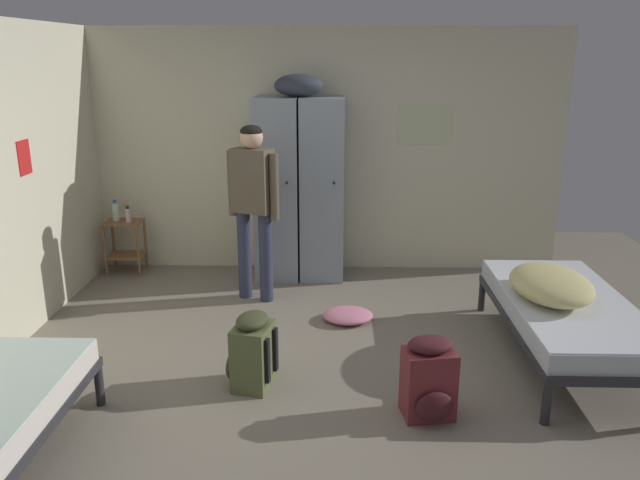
% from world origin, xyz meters
% --- Properties ---
extents(ground_plane, '(7.75, 7.75, 0.00)m').
position_xyz_m(ground_plane, '(0.00, 0.00, 0.00)').
color(ground_plane, gray).
extents(room_backdrop, '(4.96, 4.87, 2.53)m').
position_xyz_m(room_backdrop, '(-1.20, 1.24, 1.26)').
color(room_backdrop, beige).
rests_on(room_backdrop, ground_plane).
extents(locker_bank, '(0.90, 0.55, 2.07)m').
position_xyz_m(locker_bank, '(-0.26, 2.13, 0.97)').
color(locker_bank, '#8C99A3').
rests_on(locker_bank, ground_plane).
extents(shelf_unit, '(0.38, 0.30, 0.57)m').
position_xyz_m(shelf_unit, '(-2.12, 2.16, 0.35)').
color(shelf_unit, brown).
rests_on(shelf_unit, ground_plane).
extents(bed_right, '(0.90, 1.90, 0.49)m').
position_xyz_m(bed_right, '(1.87, 0.29, 0.38)').
color(bed_right, '#28282D').
rests_on(bed_right, ground_plane).
extents(bedding_heap, '(0.58, 0.84, 0.21)m').
position_xyz_m(bedding_heap, '(1.74, 0.32, 0.59)').
color(bedding_heap, '#D1C67F').
rests_on(bedding_heap, bed_right).
extents(person_traveler, '(0.49, 0.33, 1.65)m').
position_xyz_m(person_traveler, '(-0.64, 1.45, 1.00)').
color(person_traveler, '#2D334C').
rests_on(person_traveler, ground_plane).
extents(water_bottle, '(0.07, 0.07, 0.22)m').
position_xyz_m(water_bottle, '(-2.20, 2.18, 0.67)').
color(water_bottle, silver).
rests_on(water_bottle, shelf_unit).
extents(lotion_bottle, '(0.06, 0.06, 0.17)m').
position_xyz_m(lotion_bottle, '(-2.05, 2.12, 0.65)').
color(lotion_bottle, beige).
rests_on(lotion_bottle, shelf_unit).
extents(backpack_olive, '(0.38, 0.36, 0.55)m').
position_xyz_m(backpack_olive, '(-0.46, -0.19, 0.26)').
color(backpack_olive, '#566038').
rests_on(backpack_olive, ground_plane).
extents(backpack_maroon, '(0.35, 0.37, 0.55)m').
position_xyz_m(backpack_maroon, '(0.72, -0.55, 0.26)').
color(backpack_maroon, maroon).
rests_on(backpack_maroon, ground_plane).
extents(clothes_pile_pink, '(0.44, 0.38, 0.10)m').
position_xyz_m(clothes_pile_pink, '(0.23, 0.95, 0.05)').
color(clothes_pile_pink, pink).
rests_on(clothes_pile_pink, ground_plane).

